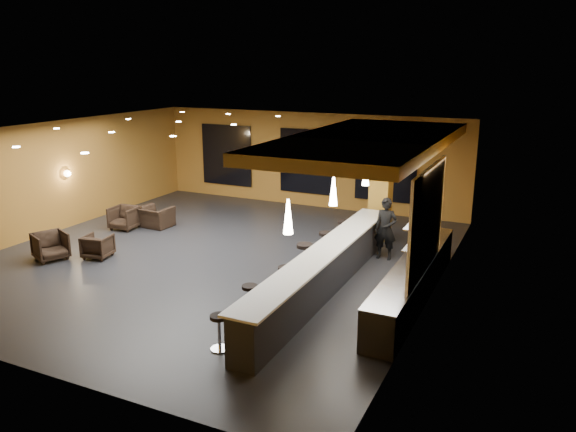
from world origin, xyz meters
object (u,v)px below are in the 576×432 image
at_px(pendant_1, 333,191).
at_px(armchair_a, 51,246).
at_px(bar_stool_0, 219,328).
at_px(pendant_0, 288,217).
at_px(column, 381,183).
at_px(bar_stool_2, 286,278).
at_px(bar_stool_1, 250,297).
at_px(bar_stool_5, 344,230).
at_px(armchair_d, 155,217).
at_px(staff_a, 386,229).
at_px(armchair_b, 98,246).
at_px(armchair_c, 125,218).
at_px(bar_counter, 324,272).
at_px(staff_b, 421,227).
at_px(staff_c, 423,231).
at_px(prep_counter, 413,281).
at_px(bar_stool_4, 326,242).
at_px(bar_stool_3, 305,256).
at_px(pendant_2, 366,173).

xyz_separation_m(pendant_1, armchair_a, (-7.66, -1.59, -1.97)).
bearing_deg(bar_stool_0, pendant_1, 79.14).
distance_m(pendant_0, armchair_a, 7.96).
height_order(column, bar_stool_2, column).
bearing_deg(column, bar_stool_0, -95.37).
distance_m(column, bar_stool_1, 6.72).
bearing_deg(pendant_1, bar_stool_5, 104.11).
height_order(pendant_0, armchair_d, pendant_0).
bearing_deg(pendant_1, staff_a, 74.60).
xyz_separation_m(pendant_1, bar_stool_5, (-0.72, 2.88, -1.84)).
height_order(pendant_0, armchair_b, pendant_0).
distance_m(pendant_1, armchair_c, 8.21).
xyz_separation_m(bar_counter, armchair_d, (-7.06, 2.70, -0.16)).
xyz_separation_m(pendant_1, staff_b, (1.45, 3.17, -1.54)).
relative_size(pendant_1, armchair_a, 0.83).
bearing_deg(staff_c, armchair_a, -171.15).
height_order(staff_b, bar_stool_1, staff_b).
xyz_separation_m(column, staff_a, (0.66, -1.71, -0.89)).
distance_m(armchair_c, bar_stool_1, 7.96).
xyz_separation_m(pendant_0, pendant_1, (0.00, 2.50, 0.00)).
height_order(prep_counter, bar_stool_1, prep_counter).
distance_m(armchair_d, bar_stool_1, 7.69).
height_order(staff_a, armchair_a, staff_a).
relative_size(staff_a, bar_stool_4, 2.19).
xyz_separation_m(pendant_0, bar_stool_2, (-0.70, 1.35, -1.88)).
bearing_deg(bar_stool_5, bar_stool_4, -93.48).
bearing_deg(bar_stool_3, pendant_0, -73.25).
xyz_separation_m(staff_b, armchair_c, (-9.26, -1.60, -0.43)).
bearing_deg(staff_a, bar_stool_3, -123.65).
distance_m(staff_b, armchair_b, 9.04).
distance_m(armchair_d, bar_stool_4, 6.29).
relative_size(bar_stool_2, bar_stool_3, 0.85).
xyz_separation_m(bar_counter, prep_counter, (2.00, 0.50, -0.07)).
xyz_separation_m(staff_c, bar_stool_2, (-2.30, -3.89, -0.36)).
bearing_deg(bar_stool_0, prep_counter, 55.03).
height_order(bar_counter, bar_stool_4, bar_counter).
height_order(armchair_b, armchair_c, armchair_c).
height_order(armchair_a, bar_stool_5, bar_stool_5).
xyz_separation_m(bar_counter, staff_b, (1.45, 3.67, 0.31)).
bearing_deg(pendant_0, column, 90.00).
bearing_deg(staff_a, bar_stool_1, -107.66).
xyz_separation_m(staff_b, bar_stool_0, (-2.20, -7.11, -0.35)).
distance_m(staff_b, armchair_d, 8.58).
height_order(column, staff_b, column).
height_order(pendant_0, pendant_1, same).
distance_m(staff_b, armchair_a, 10.29).
xyz_separation_m(armchair_b, bar_stool_0, (5.84, -3.01, 0.13)).
distance_m(bar_counter, armchair_a, 7.74).
height_order(pendant_2, armchair_c, pendant_2).
bearing_deg(pendant_2, armchair_a, -151.88).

